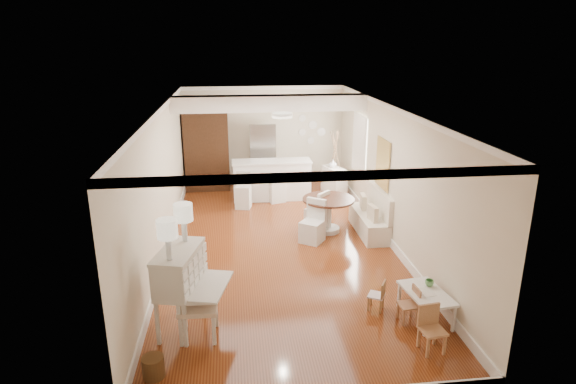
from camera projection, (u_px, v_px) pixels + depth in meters
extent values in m
plane|color=brown|center=(280.00, 246.00, 9.80)|extent=(9.00, 9.00, 0.00)
cube|color=white|center=(279.00, 109.00, 8.95)|extent=(4.50, 9.00, 0.04)
cube|color=beige|center=(264.00, 136.00, 13.63)|extent=(4.50, 0.04, 2.80)
cube|color=beige|center=(322.00, 299.00, 5.12)|extent=(4.50, 0.04, 2.80)
cube|color=beige|center=(162.00, 184.00, 9.12)|extent=(0.04, 9.00, 2.80)
cube|color=beige|center=(391.00, 177.00, 9.62)|extent=(0.04, 9.00, 2.80)
cube|color=white|center=(270.00, 103.00, 11.08)|extent=(4.50, 0.45, 0.36)
cube|color=tan|center=(383.00, 164.00, 10.05)|extent=(0.04, 0.84, 1.04)
cube|color=white|center=(360.00, 145.00, 11.85)|extent=(0.04, 1.10, 1.40)
cylinder|color=#381E11|center=(220.00, 121.00, 13.34)|extent=(0.30, 0.03, 0.30)
cylinder|color=white|center=(282.00, 115.00, 8.49)|extent=(0.36, 0.36, 0.08)
cube|color=silver|center=(181.00, 289.00, 6.87)|extent=(1.19, 1.20, 1.25)
cube|color=silver|center=(198.00, 305.00, 6.71)|extent=(0.60, 0.60, 1.00)
cylinder|color=#523519|center=(153.00, 367.00, 5.99)|extent=(0.37, 0.37, 0.28)
cube|color=white|center=(425.00, 305.00, 7.21)|extent=(0.65, 0.96, 0.45)
cube|color=#AA724D|center=(408.00, 305.00, 7.13)|extent=(0.29, 0.29, 0.56)
cube|color=#986E45|center=(376.00, 295.00, 7.46)|extent=(0.33, 0.33, 0.50)
cube|color=tan|center=(433.00, 330.00, 6.43)|extent=(0.35, 0.35, 0.65)
cube|color=silver|center=(369.00, 212.00, 10.35)|extent=(0.52, 1.60, 0.98)
cylinder|color=#472316|center=(328.00, 215.00, 10.44)|extent=(1.47, 1.47, 0.77)
cube|color=silver|center=(312.00, 221.00, 9.91)|extent=(0.60, 0.61, 0.89)
cube|color=white|center=(317.00, 209.00, 10.70)|extent=(0.58, 0.58, 0.85)
cube|color=white|center=(272.00, 180.00, 12.59)|extent=(2.05, 0.65, 1.03)
cube|color=silver|center=(243.00, 190.00, 11.91)|extent=(0.43, 0.43, 0.91)
cube|color=silver|center=(276.00, 183.00, 12.38)|extent=(0.50, 0.50, 0.98)
cube|color=#381E11|center=(207.00, 149.00, 13.23)|extent=(1.20, 0.60, 2.30)
imported|color=silver|center=(276.00, 156.00, 13.49)|extent=(0.75, 0.65, 1.80)
cube|color=silver|center=(334.00, 182.00, 12.88)|extent=(0.59, 0.88, 0.77)
imported|color=#61A660|center=(429.00, 283.00, 7.30)|extent=(0.17, 0.17, 0.10)
imported|color=silver|center=(333.00, 163.00, 12.76)|extent=(0.24, 0.24, 0.21)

